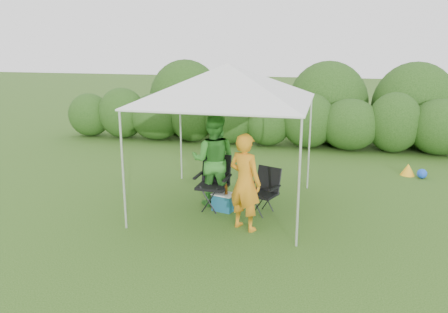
% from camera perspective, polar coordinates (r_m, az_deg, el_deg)
% --- Properties ---
extents(ground, '(70.00, 70.00, 0.00)m').
position_cam_1_polar(ground, '(8.44, -0.31, -7.61)').
color(ground, '#385F1D').
extents(hedge, '(14.05, 1.53, 1.80)m').
position_cam_1_polar(hedge, '(13.91, 5.74, 4.75)').
color(hedge, '#294E18').
rests_on(hedge, ground).
extents(canopy, '(3.10, 3.10, 2.83)m').
position_cam_1_polar(canopy, '(8.33, 0.51, 9.59)').
color(canopy, silver).
rests_on(canopy, ground).
extents(chair_right, '(0.66, 0.64, 0.89)m').
position_cam_1_polar(chair_right, '(8.43, 5.40, -4.06)').
color(chair_right, black).
rests_on(chair_right, ground).
extents(chair_left, '(0.68, 0.62, 1.05)m').
position_cam_1_polar(chair_left, '(8.64, -1.29, -2.90)').
color(chair_left, black).
rests_on(chair_left, ground).
extents(man, '(0.75, 0.64, 1.73)m').
position_cam_1_polar(man, '(7.56, 2.75, -3.36)').
color(man, orange).
rests_on(man, ground).
extents(woman, '(0.94, 0.75, 1.85)m').
position_cam_1_polar(woman, '(8.69, -1.37, -0.50)').
color(woman, '#36872C').
rests_on(woman, ground).
extents(cooler, '(0.48, 0.40, 0.35)m').
position_cam_1_polar(cooler, '(8.60, -0.04, -5.92)').
color(cooler, '#1A5877').
rests_on(cooler, ground).
extents(bottle, '(0.06, 0.06, 0.21)m').
position_cam_1_polar(bottle, '(8.45, 0.30, -4.26)').
color(bottle, '#592D0C').
rests_on(bottle, cooler).
extents(lawn_toy, '(0.59, 0.49, 0.29)m').
position_cam_1_polar(lawn_toy, '(11.72, 23.30, -1.70)').
color(lawn_toy, '#FFAF1A').
rests_on(lawn_toy, ground).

